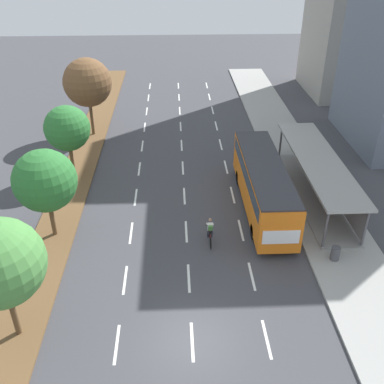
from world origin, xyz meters
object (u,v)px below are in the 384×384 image
Objects in this scene: bus_shelter at (321,174)px; bus at (263,182)px; cyclist at (210,232)px; median_tree_second at (45,181)px; median_tree_fourth at (87,83)px; trash_bin at (335,253)px; median_tree_third at (67,128)px.

bus_shelter is 4.48m from bus.
cyclist is 0.32× the size of median_tree_second.
median_tree_fourth reaches higher than trash_bin.
median_tree_second is at bearing -169.00° from bus.
bus is at bearing -20.88° from median_tree_third.
bus_shelter reaches higher than trash_bin.
bus reaches higher than trash_bin.
median_tree_third is at bearing -92.51° from median_tree_fourth.
bus_shelter is 7.36m from trash_bin.
median_tree_second is at bearing 173.24° from cyclist.
median_tree_second reaches higher than bus.
median_tree_fourth is at bearing 119.55° from cyclist.
bus is 6.20× the size of cyclist.
median_tree_second is (-13.48, -2.62, 1.86)m from bus.
bus_shelter is 21.50m from median_tree_fourth.
bus_shelter is 2.36× the size of median_tree_third.
median_tree_third is (-0.28, 7.87, 0.01)m from median_tree_second.
bus is 1.61× the size of median_tree_fourth.
trash_bin is at bearing -33.22° from median_tree_third.
median_tree_second is 0.81× the size of median_tree_fourth.
trash_bin is (16.68, -3.23, -3.36)m from median_tree_second.
bus is 13.28× the size of trash_bin.
median_tree_fourth is (0.35, 7.87, 1.04)m from median_tree_third.
trash_bin is at bearing -16.54° from cyclist.
cyclist reaches higher than trash_bin.
median_tree_fourth reaches higher than bus.
bus_shelter is at bearing 12.47° from median_tree_second.
bus_shelter is at bearing 81.42° from trash_bin.
cyclist is at bearing -60.45° from median_tree_fourth.
bus is 2.04× the size of median_tree_third.
bus_shelter is 7.18× the size of cyclist.
median_tree_second is (-17.76, -3.93, 2.07)m from bus_shelter.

